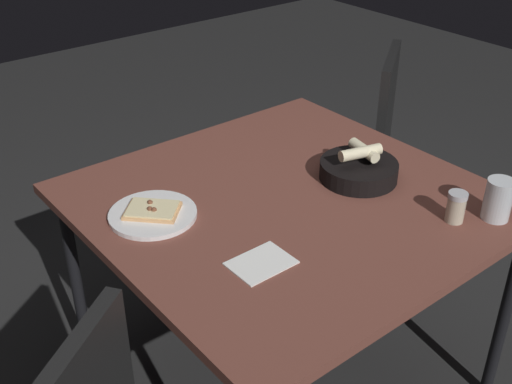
% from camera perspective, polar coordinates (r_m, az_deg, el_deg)
% --- Properties ---
extents(ground, '(8.00, 8.00, 0.00)m').
position_cam_1_polar(ground, '(2.40, 2.36, -16.08)').
color(ground, '#242424').
extents(dining_table, '(1.13, 1.12, 0.75)m').
position_cam_1_polar(dining_table, '(1.95, 2.79, -1.92)').
color(dining_table, brown).
rests_on(dining_table, ground).
extents(pizza_plate, '(0.25, 0.25, 0.04)m').
position_cam_1_polar(pizza_plate, '(1.85, -9.20, -1.89)').
color(pizza_plate, white).
rests_on(pizza_plate, dining_table).
extents(bread_basket, '(0.25, 0.25, 0.12)m').
position_cam_1_polar(bread_basket, '(2.03, 9.12, 2.03)').
color(bread_basket, black).
rests_on(bread_basket, dining_table).
extents(beer_glass, '(0.08, 0.08, 0.12)m').
position_cam_1_polar(beer_glass, '(1.92, 20.74, -0.83)').
color(beer_glass, silver).
rests_on(beer_glass, dining_table).
extents(pepper_shaker, '(0.05, 0.05, 0.09)m').
position_cam_1_polar(pepper_shaker, '(1.88, 17.38, -1.42)').
color(pepper_shaker, '#BFB299').
rests_on(pepper_shaker, dining_table).
extents(napkin, '(0.16, 0.12, 0.00)m').
position_cam_1_polar(napkin, '(1.65, 0.45, -6.35)').
color(napkin, white).
rests_on(napkin, dining_table).
extents(chair_far, '(0.61, 0.61, 0.92)m').
position_cam_1_polar(chair_far, '(2.82, 8.89, 4.60)').
color(chair_far, black).
rests_on(chair_far, ground).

